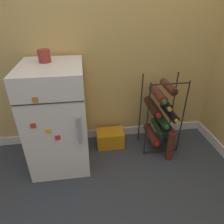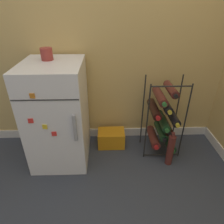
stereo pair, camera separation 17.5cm
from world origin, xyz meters
name	(u,v)px [view 2 (the right image)]	position (x,y,z in m)	size (l,w,h in m)	color
ground_plane	(117,188)	(0.00, 0.00, 0.00)	(14.00, 14.00, 0.00)	#333842
wall_back	(114,9)	(0.00, 0.74, 1.24)	(7.04, 0.07, 2.50)	tan
mini_fridge	(58,114)	(-0.49, 0.42, 0.45)	(0.47, 0.56, 0.89)	white
wine_rack	(163,119)	(0.44, 0.46, 0.36)	(0.34, 0.33, 0.74)	black
soda_box	(111,138)	(-0.03, 0.55, 0.08)	(0.26, 0.18, 0.17)	orange
fridge_top_cup	(47,54)	(-0.53, 0.50, 0.94)	(0.09, 0.09, 0.09)	maroon
loose_bottle_floor	(170,150)	(0.48, 0.27, 0.15)	(0.06, 0.06, 0.34)	#56231E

